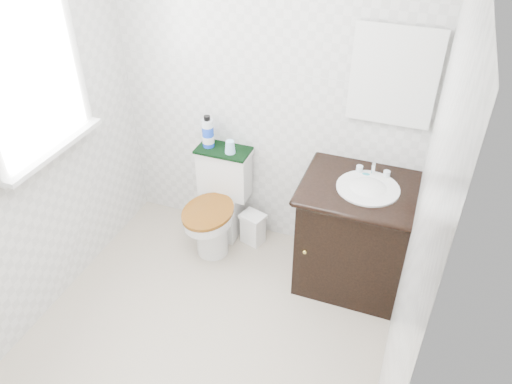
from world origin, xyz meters
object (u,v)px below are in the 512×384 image
Objects in this scene: toilet at (219,206)px; cup at (230,147)px; vanity at (357,232)px; mouthwash_bottle at (208,133)px; trash_bin at (253,228)px.

toilet is 0.49m from cup.
vanity reaches higher than cup.
vanity is 3.76× the size of mouthwash_bottle.
cup is (0.07, 0.09, 0.48)m from toilet.
vanity is at bearing -9.31° from trash_bin.
toilet is 3.04× the size of mouthwash_bottle.
trash_bin is at bearing 14.61° from toilet.
trash_bin is at bearing 170.69° from vanity.
toilet is 7.77× the size of cup.
vanity is 9.59× the size of cup.
vanity is (1.06, -0.07, 0.10)m from toilet.
trash_bin is at bearing -8.39° from cup.
toilet is 1.06m from vanity.
toilet is 0.32m from trash_bin.
vanity reaches higher than toilet.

